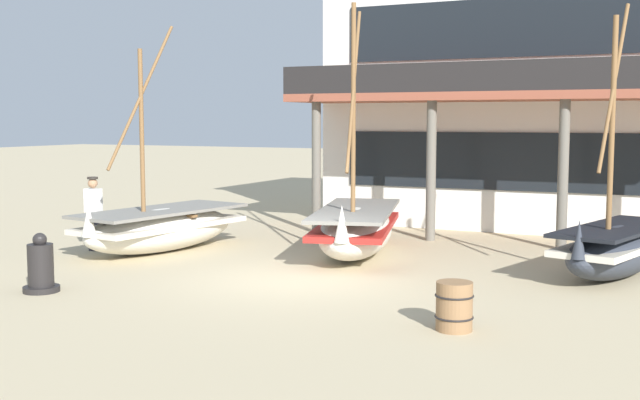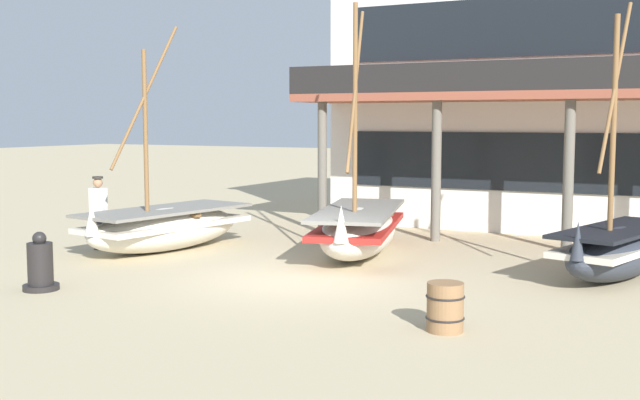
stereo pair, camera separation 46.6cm
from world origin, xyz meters
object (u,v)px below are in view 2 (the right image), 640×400
Objects in this scene: fishing_boat_far_right at (359,229)px; harbor_building_main at (550,98)px; fishing_boat_centre_large at (165,227)px; wooden_barrel at (445,307)px; fishing_boat_near_left at (619,249)px; fisherman_by_hull at (99,213)px; capstan_winch at (40,267)px.

fishing_boat_far_right is 0.47× the size of harbor_building_main.
fishing_boat_centre_large is 7.27× the size of wooden_barrel.
fishing_boat_centre_large is (-9.62, -1.36, -0.01)m from fishing_boat_near_left.
wooden_barrel is 0.06× the size of harbor_building_main.
fishing_boat_near_left is at bearing 8.06° from fishing_boat_centre_large.
fisherman_by_hull reaches higher than capstan_winch.
fishing_boat_far_right is 5.21× the size of capstan_winch.
fishing_boat_far_right is at bearing 19.11° from fishing_boat_centre_large.
fishing_boat_near_left is at bearing 33.06° from capstan_winch.
capstan_winch is (-3.44, -5.86, -0.16)m from fishing_boat_far_right.
fishing_boat_centre_large is 4.47m from capstan_winch.
fisherman_by_hull is at bearing -159.99° from fishing_boat_far_right.
wooden_barrel is at bearing -108.19° from fishing_boat_near_left.
fishing_boat_far_right is at bearing 179.02° from fishing_boat_near_left.
fishing_boat_near_left is 5.38m from wooden_barrel.
fishing_boat_far_right is 7.71× the size of wooden_barrel.
fisherman_by_hull is (-1.43, -0.59, 0.29)m from fishing_boat_centre_large.
fishing_boat_near_left is at bearing 71.81° from wooden_barrel.
fisherman_by_hull is at bearing -157.38° from fishing_boat_centre_large.
wooden_barrel is at bearing -18.57° from fisherman_by_hull.
fishing_boat_far_right reaches higher than wooden_barrel.
fishing_boat_near_left reaches higher than capstan_winch.
fishing_boat_centre_large is at bearing 99.86° from capstan_winch.
harbor_building_main is (5.83, 14.03, 3.18)m from capstan_winch.
fishing_boat_near_left is 9.32m from harbor_building_main.
harbor_building_main is at bearing 110.12° from fishing_boat_near_left.
harbor_building_main is (8.02, 10.22, 2.76)m from fisherman_by_hull.
harbor_building_main is (2.39, 8.17, 3.01)m from fishing_boat_far_right.
fishing_boat_far_right is (4.20, 1.46, 0.04)m from fishing_boat_centre_large.
fishing_boat_far_right is 9.04m from harbor_building_main.
capstan_winch is 7.21m from wooden_barrel.
fishing_boat_far_right is at bearing -106.32° from harbor_building_main.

